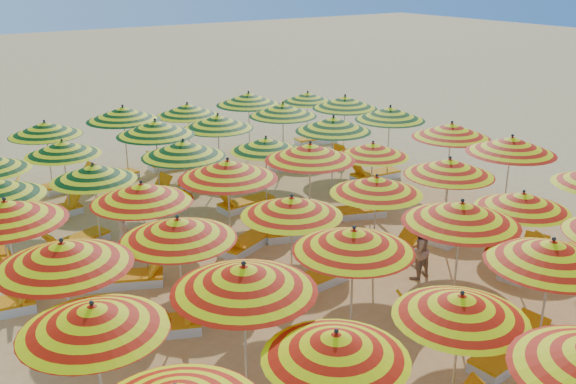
% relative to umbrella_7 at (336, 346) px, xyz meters
% --- Properties ---
extents(ground, '(120.00, 120.00, 0.00)m').
position_rel_umbrella_7_xyz_m(ground, '(3.42, 5.76, -1.92)').
color(ground, '#EDB869').
rests_on(ground, ground).
extents(umbrella_7, '(2.39, 2.39, 2.19)m').
position_rel_umbrella_7_xyz_m(umbrella_7, '(0.00, 0.00, 0.00)').
color(umbrella_7, silver).
rests_on(umbrella_7, ground).
extents(umbrella_8, '(2.72, 2.72, 2.20)m').
position_rel_umbrella_7_xyz_m(umbrella_8, '(2.21, -0.23, 0.01)').
color(umbrella_8, silver).
rests_on(umbrella_8, ground).
extents(umbrella_9, '(3.00, 3.00, 2.41)m').
position_rel_umbrella_7_xyz_m(umbrella_9, '(4.67, -0.05, 0.20)').
color(umbrella_9, silver).
rests_on(umbrella_9, ground).
extents(umbrella_12, '(2.62, 2.62, 2.32)m').
position_rel_umbrella_7_xyz_m(umbrella_12, '(-2.56, 2.35, 0.12)').
color(umbrella_12, silver).
rests_on(umbrella_12, ground).
extents(umbrella_13, '(3.08, 3.08, 2.48)m').
position_rel_umbrella_7_xyz_m(umbrella_13, '(-0.29, 1.97, 0.25)').
color(umbrella_13, silver).
rests_on(umbrella_13, ground).
extents(umbrella_14, '(2.29, 2.29, 2.38)m').
position_rel_umbrella_7_xyz_m(umbrella_14, '(2.20, 2.30, 0.17)').
color(umbrella_14, silver).
rests_on(umbrella_14, ground).
extents(umbrella_15, '(2.58, 2.58, 2.48)m').
position_rel_umbrella_7_xyz_m(umbrella_15, '(4.68, 2.00, 0.26)').
color(umbrella_15, silver).
rests_on(umbrella_15, ground).
extents(umbrella_16, '(2.56, 2.56, 2.18)m').
position_rel_umbrella_7_xyz_m(umbrella_16, '(6.87, 2.18, -0.01)').
color(umbrella_16, silver).
rests_on(umbrella_16, ground).
extents(umbrella_18, '(2.99, 2.99, 2.48)m').
position_rel_umbrella_7_xyz_m(umbrella_18, '(-2.39, 4.44, 0.26)').
color(umbrella_18, silver).
rests_on(umbrella_18, ground).
extents(umbrella_19, '(2.25, 2.25, 2.37)m').
position_rel_umbrella_7_xyz_m(umbrella_19, '(-0.22, 4.57, 0.16)').
color(umbrella_19, silver).
rests_on(umbrella_19, ground).
extents(umbrella_20, '(2.66, 2.66, 2.29)m').
position_rel_umbrella_7_xyz_m(umbrella_20, '(2.33, 4.50, 0.10)').
color(umbrella_20, silver).
rests_on(umbrella_20, ground).
extents(umbrella_21, '(2.60, 2.60, 2.28)m').
position_rel_umbrella_7_xyz_m(umbrella_21, '(4.74, 4.58, 0.08)').
color(umbrella_21, silver).
rests_on(umbrella_21, ground).
extents(umbrella_22, '(2.42, 2.42, 2.36)m').
position_rel_umbrella_7_xyz_m(umbrella_22, '(6.99, 4.44, 0.16)').
color(umbrella_22, silver).
rests_on(umbrella_22, ground).
extents(umbrella_23, '(2.62, 2.62, 2.53)m').
position_rel_umbrella_7_xyz_m(umbrella_23, '(9.51, 4.58, 0.30)').
color(umbrella_23, silver).
rests_on(umbrella_23, ground).
extents(umbrella_24, '(2.89, 2.89, 2.50)m').
position_rel_umbrella_7_xyz_m(umbrella_24, '(-2.77, 7.04, 0.28)').
color(umbrella_24, silver).
rests_on(umbrella_24, ground).
extents(umbrella_25, '(2.90, 2.90, 2.38)m').
position_rel_umbrella_7_xyz_m(umbrella_25, '(-0.03, 6.85, 0.17)').
color(umbrella_25, silver).
rests_on(umbrella_25, ground).
extents(umbrella_26, '(2.79, 2.79, 2.52)m').
position_rel_umbrella_7_xyz_m(umbrella_26, '(2.16, 6.94, 0.30)').
color(umbrella_26, silver).
rests_on(umbrella_26, ground).
extents(umbrella_27, '(2.46, 2.46, 2.51)m').
position_rel_umbrella_7_xyz_m(umbrella_27, '(4.67, 7.09, 0.29)').
color(umbrella_27, silver).
rests_on(umbrella_27, ground).
extents(umbrella_28, '(2.29, 2.29, 2.16)m').
position_rel_umbrella_7_xyz_m(umbrella_28, '(6.88, 7.17, -0.02)').
color(umbrella_28, silver).
rests_on(umbrella_28, ground).
extents(umbrella_29, '(3.04, 3.04, 2.45)m').
position_rel_umbrella_7_xyz_m(umbrella_29, '(9.57, 6.76, 0.23)').
color(umbrella_29, silver).
rests_on(umbrella_29, ground).
extents(umbrella_31, '(2.73, 2.73, 2.22)m').
position_rel_umbrella_7_xyz_m(umbrella_31, '(-0.33, 9.28, 0.03)').
color(umbrella_31, silver).
rests_on(umbrella_31, ground).
extents(umbrella_32, '(2.32, 2.32, 2.41)m').
position_rel_umbrella_7_xyz_m(umbrella_32, '(2.20, 9.49, 0.20)').
color(umbrella_32, silver).
rests_on(umbrella_32, ground).
extents(umbrella_33, '(2.61, 2.61, 2.18)m').
position_rel_umbrella_7_xyz_m(umbrella_33, '(4.66, 9.25, -0.00)').
color(umbrella_33, silver).
rests_on(umbrella_33, ground).
extents(umbrella_34, '(2.91, 2.91, 2.48)m').
position_rel_umbrella_7_xyz_m(umbrella_34, '(7.09, 9.25, 0.26)').
color(umbrella_34, silver).
rests_on(umbrella_34, ground).
extents(umbrella_35, '(2.43, 2.43, 2.46)m').
position_rel_umbrella_7_xyz_m(umbrella_35, '(9.60, 9.45, 0.24)').
color(umbrella_35, silver).
rests_on(umbrella_35, ground).
extents(umbrella_37, '(2.20, 2.20, 2.23)m').
position_rel_umbrella_7_xyz_m(umbrella_37, '(-0.34, 11.94, 0.04)').
color(umbrella_37, silver).
rests_on(umbrella_37, ground).
extents(umbrella_38, '(2.75, 2.75, 2.48)m').
position_rel_umbrella_7_xyz_m(umbrella_38, '(2.38, 11.82, 0.26)').
color(umbrella_38, silver).
rests_on(umbrella_38, ground).
extents(umbrella_39, '(2.32, 2.32, 2.39)m').
position_rel_umbrella_7_xyz_m(umbrella_39, '(4.46, 11.78, 0.18)').
color(umbrella_39, silver).
rests_on(umbrella_39, ground).
extents(umbrella_40, '(2.68, 2.68, 2.45)m').
position_rel_umbrella_7_xyz_m(umbrella_40, '(7.02, 11.92, 0.23)').
color(umbrella_40, silver).
rests_on(umbrella_40, ground).
extents(umbrella_41, '(2.52, 2.52, 2.47)m').
position_rel_umbrella_7_xyz_m(umbrella_41, '(9.47, 11.65, 0.25)').
color(umbrella_41, silver).
rests_on(umbrella_41, ground).
extents(umbrella_43, '(2.61, 2.61, 2.35)m').
position_rel_umbrella_7_xyz_m(umbrella_43, '(-0.26, 14.07, 0.14)').
color(umbrella_43, silver).
rests_on(umbrella_43, ground).
extents(umbrella_44, '(3.03, 3.03, 2.53)m').
position_rel_umbrella_7_xyz_m(umbrella_44, '(2.22, 14.05, 0.30)').
color(umbrella_44, silver).
rests_on(umbrella_44, ground).
extents(umbrella_45, '(2.89, 2.89, 2.33)m').
position_rel_umbrella_7_xyz_m(umbrella_45, '(4.54, 14.15, 0.13)').
color(umbrella_45, silver).
rests_on(umbrella_45, ground).
extents(umbrella_46, '(2.77, 2.77, 2.50)m').
position_rel_umbrella_7_xyz_m(umbrella_46, '(6.87, 13.95, 0.28)').
color(umbrella_46, silver).
rests_on(umbrella_46, ground).
extents(umbrella_47, '(2.17, 2.17, 2.21)m').
position_rel_umbrella_7_xyz_m(umbrella_47, '(9.55, 14.03, 0.02)').
color(umbrella_47, silver).
rests_on(umbrella_47, ground).
extents(lounger_7, '(1.78, 0.75, 0.69)m').
position_rel_umbrella_7_xyz_m(lounger_7, '(4.17, 0.17, -1.77)').
color(lounger_7, white).
rests_on(lounger_7, ground).
extents(lounger_9, '(1.83, 1.16, 0.69)m').
position_rel_umbrella_7_xyz_m(lounger_9, '(4.08, 1.83, -1.77)').
color(lounger_9, white).
rests_on(lounger_9, ground).
extents(lounger_10, '(1.83, 1.06, 0.69)m').
position_rel_umbrella_7_xyz_m(lounger_10, '(7.46, 2.35, -1.77)').
color(lounger_10, white).
rests_on(lounger_10, ground).
extents(lounger_11, '(1.83, 1.10, 0.69)m').
position_rel_umbrella_7_xyz_m(lounger_11, '(8.98, 2.20, -1.77)').
color(lounger_11, white).
rests_on(lounger_11, ground).
extents(lounger_12, '(1.82, 1.21, 0.69)m').
position_rel_umbrella_7_xyz_m(lounger_12, '(-0.73, 4.57, -1.77)').
color(lounger_12, white).
rests_on(lounger_12, ground).
extents(lounger_13, '(1.78, 0.74, 0.69)m').
position_rel_umbrella_7_xyz_m(lounger_13, '(2.83, 4.44, -1.77)').
color(lounger_13, white).
rests_on(lounger_13, ground).
extents(lounger_14, '(1.81, 0.87, 0.69)m').
position_rel_umbrella_7_xyz_m(lounger_14, '(5.34, 4.75, -1.77)').
color(lounger_14, white).
rests_on(lounger_14, ground).
extents(lounger_15, '(1.82, 1.01, 0.69)m').
position_rel_umbrella_7_xyz_m(lounger_15, '(7.59, 4.58, -1.77)').
color(lounger_15, white).
rests_on(lounger_15, ground).
extents(lounger_16, '(1.82, 1.02, 0.69)m').
position_rel_umbrella_7_xyz_m(lounger_16, '(8.91, 4.59, -1.77)').
color(lounger_16, white).
rests_on(lounger_16, ground).
extents(lounger_18, '(1.82, 1.25, 0.69)m').
position_rel_umbrella_7_xyz_m(lounger_18, '(-0.54, 6.85, -1.77)').
color(lounger_18, white).
rests_on(lounger_18, ground).
extents(lounger_19, '(1.82, 1.22, 0.69)m').
position_rel_umbrella_7_xyz_m(lounger_19, '(2.66, 7.03, -1.77)').
color(lounger_19, white).
rests_on(lounger_19, ground).
extents(lounger_20, '(1.83, 1.12, 0.69)m').
position_rel_umbrella_7_xyz_m(lounger_20, '(4.07, 6.87, -1.77)').
color(lounger_20, white).
rests_on(lounger_20, ground).
extents(lounger_21, '(1.83, 1.12, 0.69)m').
position_rel_umbrella_7_xyz_m(lounger_21, '(6.38, 7.15, -1.77)').
color(lounger_21, white).
rests_on(lounger_21, ground).
extents(lounger_22, '(1.82, 1.21, 0.69)m').
position_rel_umbrella_7_xyz_m(lounger_22, '(-2.08, 8.97, -1.77)').
color(lounger_22, white).
rests_on(lounger_22, ground).
extents(lounger_23, '(1.83, 1.13, 0.69)m').
position_rel_umbrella_7_xyz_m(lounger_23, '(-0.92, 9.46, -1.77)').
color(lounger_23, white).
rests_on(lounger_23, ground).
extents(lounger_24, '(1.77, 0.71, 0.69)m').
position_rel_umbrella_7_xyz_m(lounger_24, '(4.06, 9.48, -1.77)').
color(lounger_24, white).
rests_on(lounger_24, ground).
extents(lounger_25, '(1.77, 0.71, 0.69)m').
position_rel_umbrella_7_xyz_m(lounger_25, '(9.00, 9.41, -1.77)').
color(lounger_25, white).
rests_on(lounger_25, ground).
extents(lounger_26, '(1.80, 0.82, 0.69)m').
position_rel_umbrella_7_xyz_m(lounger_26, '(-0.84, 11.91, -1.77)').
color(lounger_26, white).
rests_on(lounger_26, ground).
extents(lounger_27, '(1.82, 0.94, 0.69)m').
position_rel_umbrella_7_xyz_m(lounger_27, '(1.88, 11.71, -1.77)').
color(lounger_27, white).
rests_on(lounger_27, ground).
extents(lounger_28, '(1.82, 1.21, 0.69)m').
position_rel_umbrella_7_xyz_m(lounger_28, '(3.95, 11.78, -1.77)').
color(lounger_28, white).
rests_on(lounger_28, ground).
extents(lounger_29, '(1.79, 0.78, 0.69)m').
position_rel_umbrella_7_xyz_m(lounger_29, '(7.52, 12.15, -1.77)').
color(lounger_29, white).
rests_on(lounger_29, ground).
extents(lounger_30, '(1.81, 0.89, 0.69)m').
position_rel_umbrella_7_xyz_m(lounger_30, '(9.97, 11.79, -1.77)').
color(lounger_30, white).
rests_on(lounger_30, ground).
extents(lounger_32, '(1.81, 0.90, 0.69)m').
position_rel_umbrella_7_xyz_m(lounger_32, '(0.34, 14.16, -1.77)').
color(lounger_32, white).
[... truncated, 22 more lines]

